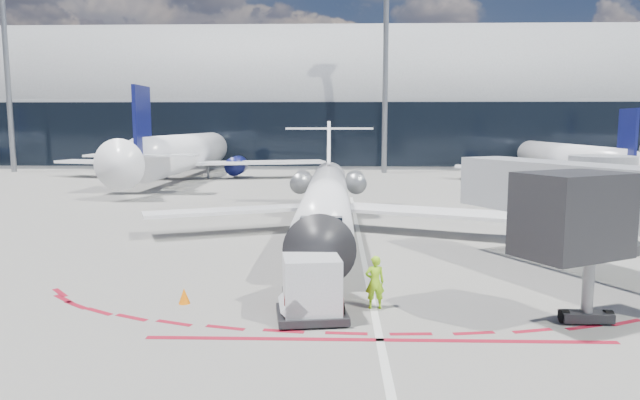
{
  "coord_description": "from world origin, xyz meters",
  "views": [
    {
      "loc": [
        -1.3,
        -27.75,
        6.34
      ],
      "look_at": [
        -2.1,
        -0.47,
        2.73
      ],
      "focal_mm": 32.0,
      "sensor_mm": 36.0,
      "label": 1
    }
  ],
  "objects_px": {
    "regional_jet": "(327,197)",
    "pushback_tug": "(312,296)",
    "ramp_worker": "(375,282)",
    "uld_container": "(312,289)"
  },
  "relations": [
    {
      "from": "regional_jet",
      "to": "pushback_tug",
      "type": "xyz_separation_m",
      "value": [
        -0.26,
        -13.7,
        -1.66
      ]
    },
    {
      "from": "ramp_worker",
      "to": "pushback_tug",
      "type": "bearing_deg",
      "value": 3.92
    },
    {
      "from": "ramp_worker",
      "to": "regional_jet",
      "type": "bearing_deg",
      "value": -89.32
    },
    {
      "from": "regional_jet",
      "to": "pushback_tug",
      "type": "bearing_deg",
      "value": -91.1
    },
    {
      "from": "uld_container",
      "to": "pushback_tug",
      "type": "bearing_deg",
      "value": 83.76
    },
    {
      "from": "regional_jet",
      "to": "uld_container",
      "type": "bearing_deg",
      "value": -90.91
    },
    {
      "from": "regional_jet",
      "to": "uld_container",
      "type": "xyz_separation_m",
      "value": [
        -0.23,
        -14.55,
        -1.16
      ]
    },
    {
      "from": "pushback_tug",
      "to": "ramp_worker",
      "type": "bearing_deg",
      "value": 6.41
    },
    {
      "from": "regional_jet",
      "to": "ramp_worker",
      "type": "bearing_deg",
      "value": -81.84
    },
    {
      "from": "ramp_worker",
      "to": "uld_container",
      "type": "bearing_deg",
      "value": 23.48
    }
  ]
}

